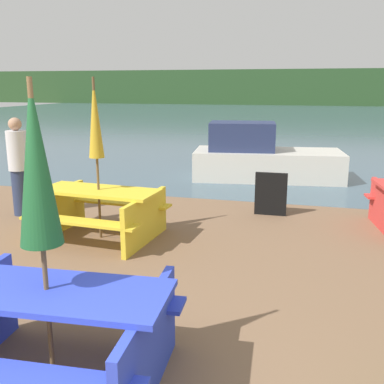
# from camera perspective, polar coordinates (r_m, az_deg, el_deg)

# --- Properties ---
(water) EXTENTS (60.00, 50.00, 0.00)m
(water) POSITION_cam_1_polar(r_m,az_deg,el_deg) (33.60, 12.68, 9.29)
(water) COLOR #425B6B
(water) RESTS_ON ground_plane
(far_treeline) EXTENTS (80.00, 1.60, 4.00)m
(far_treeline) POSITION_cam_1_polar(r_m,az_deg,el_deg) (53.52, 13.74, 12.80)
(far_treeline) COLOR #284723
(far_treeline) RESTS_ON water
(picnic_table_blue) EXTENTS (1.88, 1.50, 0.79)m
(picnic_table_blue) POSITION_cam_1_polar(r_m,az_deg,el_deg) (3.62, -17.64, -16.08)
(picnic_table_blue) COLOR blue
(picnic_table_blue) RESTS_ON ground_plane
(picnic_table_yellow) EXTENTS (1.86, 1.51, 0.74)m
(picnic_table_yellow) POSITION_cam_1_polar(r_m,az_deg,el_deg) (6.77, -11.67, -2.09)
(picnic_table_yellow) COLOR yellow
(picnic_table_yellow) RESTS_ON ground_plane
(umbrella_darkgreen) EXTENTS (0.30, 0.30, 2.28)m
(umbrella_darkgreen) POSITION_cam_1_polar(r_m,az_deg,el_deg) (3.22, -19.16, 3.13)
(umbrella_darkgreen) COLOR brown
(umbrella_darkgreen) RESTS_ON ground_plane
(umbrella_gold) EXTENTS (0.22, 0.22, 2.34)m
(umbrella_gold) POSITION_cam_1_polar(r_m,az_deg,el_deg) (6.55, -12.20, 8.90)
(umbrella_gold) COLOR brown
(umbrella_gold) RESTS_ON ground_plane
(boat) EXTENTS (3.67, 1.93, 1.36)m
(boat) POSITION_cam_1_polar(r_m,az_deg,el_deg) (11.04, 8.85, 4.28)
(boat) COLOR beige
(boat) RESTS_ON water
(person) EXTENTS (0.34, 0.34, 1.69)m
(person) POSITION_cam_1_polar(r_m,az_deg,el_deg) (8.30, -21.14, 3.00)
(person) COLOR #283351
(person) RESTS_ON ground_plane
(signboard) EXTENTS (0.55, 0.08, 0.75)m
(signboard) POSITION_cam_1_polar(r_m,az_deg,el_deg) (7.94, 9.98, -0.25)
(signboard) COLOR black
(signboard) RESTS_ON ground_plane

